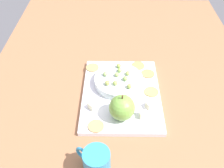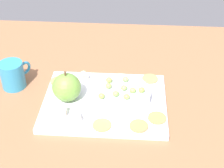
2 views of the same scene
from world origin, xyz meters
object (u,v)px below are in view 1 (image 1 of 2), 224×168
cracker_3 (151,92)px  grape_7 (107,83)px  cracker_2 (148,74)px  apple_whole (121,108)px  grape_8 (129,86)px  cheese_cube_1 (144,115)px  grape_2 (120,70)px  grape_3 (115,83)px  grape_5 (125,79)px  serving_dish (119,81)px  cracker_1 (138,66)px  cheese_cube_0 (150,105)px  cheese_cube_2 (93,106)px  cracker_4 (92,68)px  grape_6 (117,75)px  platter (120,94)px  grape_0 (105,74)px  cracker_0 (96,126)px  grape_4 (128,73)px  cup (96,162)px  grape_1 (119,66)px

cracker_3 → grape_7: 14.56cm
cracker_2 → grape_7: grape_7 is taller
apple_whole → grape_8: apple_whole is taller
apple_whole → cheese_cube_1: bearing=88.0°
grape_2 → grape_3: bearing=-12.7°
cracker_2 → grape_5: grape_5 is taller
serving_dish → cheese_cube_1: size_ratio=7.44×
apple_whole → cracker_1: bearing=164.3°
cheese_cube_1 → grape_8: grape_8 is taller
cheese_cube_0 → grape_7: grape_7 is taller
serving_dish → grape_3: size_ratio=9.59×
cheese_cube_2 → cracker_3: (-7.04, 18.42, -0.88)cm
cracker_1 → grape_2: bearing=-47.1°
cracker_3 → grape_5: size_ratio=2.74×
cracker_4 → serving_dish: bearing=49.1°
cracker_2 → cheese_cube_0: bearing=-3.1°
cheese_cube_0 → grape_5: bearing=-142.0°
cracker_2 → grape_6: size_ratio=2.74×
grape_2 → platter: bearing=1.4°
platter → grape_0: (-5.22, -4.95, 3.99)cm
cracker_0 → platter: bearing=153.0°
cheese_cube_2 → cracker_4: (-19.04, -1.45, -0.88)cm
platter → grape_0: grape_0 is taller
cheese_cube_0 → cracker_3: 6.70cm
serving_dish → grape_6: 2.24cm
cheese_cube_1 → grape_4: (-15.87, -4.20, 2.16)cm
cracker_4 → grape_2: (4.93, 9.65, 3.06)cm
serving_dish → cracker_0: bearing=-20.0°
cracker_0 → grape_2: size_ratio=2.74×
apple_whole → cup: apple_whole is taller
serving_dish → cracker_4: (-8.07, -9.33, -1.08)cm
grape_2 → grape_5: grape_5 is taller
cheese_cube_2 → grape_5: grape_5 is taller
grape_0 → cheese_cube_1: bearing=37.2°
cheese_cube_0 → cracker_4: size_ratio=0.47×
cracker_2 → grape_3: 14.33cm
cheese_cube_2 → grape_3: grape_3 is taller
platter → grape_8: bearing=78.3°
serving_dish → grape_8: size_ratio=9.59×
apple_whole → grape_2: (-17.12, -0.20, -0.51)cm
grape_2 → grape_3: size_ratio=1.00×
cracker_1 → grape_6: size_ratio=2.74×
grape_2 → grape_1: bearing=-173.5°
cracker_1 → cracker_2: bearing=34.9°
cracker_3 → cracker_4: 23.21cm
grape_3 → grape_8: size_ratio=1.00×
cracker_4 → grape_5: bearing=51.2°
grape_5 → grape_8: same height
cracker_1 → grape_7: (12.72, -10.76, 3.14)cm
cracker_1 → grape_1: grape_1 is taller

